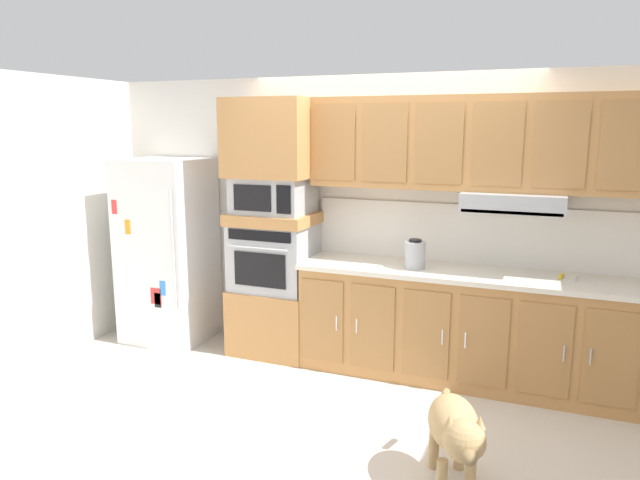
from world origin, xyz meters
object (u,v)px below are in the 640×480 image
built_in_oven (275,256)px  dog (455,429)px  electric_kettle (415,254)px  refrigerator (168,250)px  microwave (274,195)px  screwdriver (563,276)px

built_in_oven → dog: (1.89, -1.57, -0.51)m
electric_kettle → built_in_oven: bearing=177.9°
refrigerator → electric_kettle: 2.42m
refrigerator → microwave: size_ratio=2.73×
screwdriver → electric_kettle: (-1.12, -0.12, 0.10)m
screwdriver → electric_kettle: electric_kettle is taller
refrigerator → screwdriver: bearing=2.2°
built_in_oven → electric_kettle: bearing=-2.1°
dog → refrigerator: bearing=-135.1°
refrigerator → built_in_oven: size_ratio=2.51×
built_in_oven → microwave: (0.00, -0.00, 0.56)m
microwave → electric_kettle: size_ratio=2.68×
microwave → electric_kettle: bearing=-2.1°
microwave → dog: bearing=-39.7°
built_in_oven → microwave: size_ratio=1.09×
electric_kettle → dog: size_ratio=0.28×
screwdriver → refrigerator: bearing=-177.8°
microwave → dog: (1.89, -1.57, -1.07)m
screwdriver → dog: size_ratio=0.17×
electric_kettle → dog: electric_kettle is taller
electric_kettle → refrigerator: bearing=-179.5°
electric_kettle → microwave: bearing=177.9°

